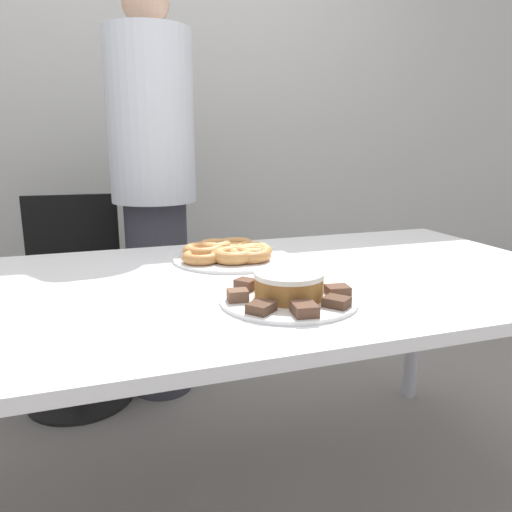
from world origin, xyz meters
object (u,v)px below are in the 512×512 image
frosted_cake (289,285)px  plate_cake (289,299)px  office_chair_left (75,306)px  plate_donuts (232,258)px  person_standing (154,189)px

frosted_cake → plate_cake: bearing=90.0°
plate_cake → office_chair_left: bearing=114.0°
plate_cake → frosted_cake: (0.00, -0.00, 0.04)m
plate_donuts → frosted_cake: frosted_cake is taller
plate_cake → frosted_cake: bearing=-90.0°
plate_donuts → frosted_cake: 0.44m
person_standing → frosted_cake: 1.09m
plate_cake → frosted_cake: size_ratio=1.99×
person_standing → plate_cake: 1.10m
person_standing → plate_donuts: 0.67m
frosted_cake → person_standing: bearing=98.5°
office_chair_left → plate_donuts: office_chair_left is taller
office_chair_left → plate_donuts: (0.50, -0.70, 0.33)m
person_standing → plate_donuts: bearing=-76.7°
person_standing → plate_cake: bearing=-81.5°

